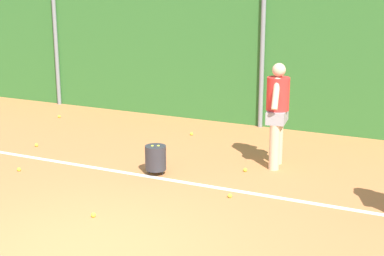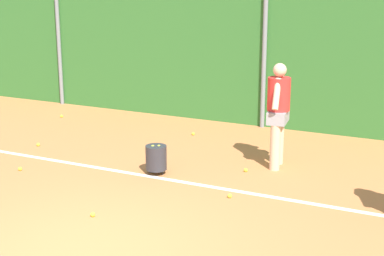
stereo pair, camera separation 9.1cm
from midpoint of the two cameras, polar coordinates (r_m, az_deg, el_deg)
ground_plane at (r=9.00m, az=-3.46°, el=-6.88°), size 29.43×29.43×0.00m
hedge_fence_backdrop at (r=12.99m, az=6.91°, el=7.57°), size 19.13×0.25×3.40m
fence_post_left at (r=15.45m, az=-13.34°, el=9.06°), size 0.10×0.10×3.74m
fence_post_center at (r=12.80m, az=6.69°, el=8.22°), size 0.10×0.10×3.74m
court_baseline_paint at (r=9.66m, az=-1.19°, el=-5.27°), size 13.98×0.10×0.01m
player_backcourt_far at (r=10.25m, az=8.07°, el=1.81°), size 0.40×0.77×1.85m
ball_hopper at (r=9.97m, az=-3.83°, el=-2.90°), size 0.36×0.36×0.51m
tennis_ball_0 at (r=14.24m, az=-12.99°, el=1.11°), size 0.07×0.07×0.07m
tennis_ball_2 at (r=12.38m, az=-0.26°, el=-0.56°), size 0.07×0.07×0.07m
tennis_ball_3 at (r=10.61m, az=-16.74°, el=-3.88°), size 0.07×0.07×0.07m
tennis_ball_4 at (r=8.44m, az=-9.89°, el=-8.35°), size 0.07×0.07×0.07m
tennis_ball_5 at (r=9.02m, az=3.42°, el=-6.60°), size 0.07×0.07×0.07m
tennis_ball_6 at (r=11.99m, az=-15.12°, el=-1.61°), size 0.07×0.07×0.07m
tennis_ball_9 at (r=10.18m, az=4.95°, el=-4.09°), size 0.07×0.07×0.07m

